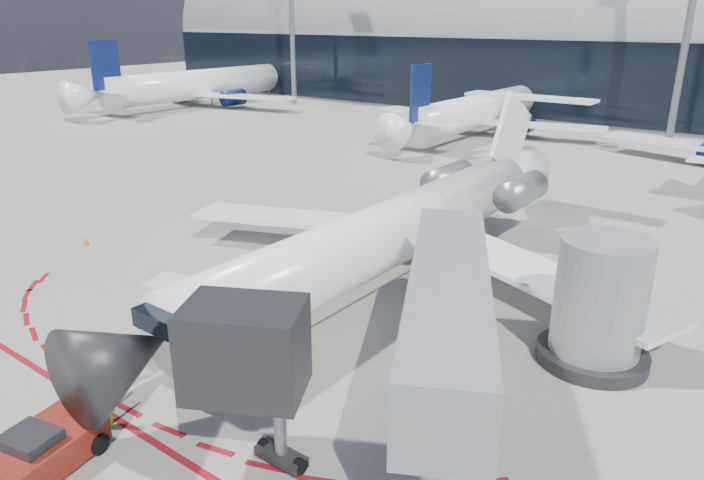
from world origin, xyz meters
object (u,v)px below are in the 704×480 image
Objects in this scene: pushback_tug at (42,450)px; uld_container at (172,304)px; regional_jet at (403,226)px; ramp_worker at (104,403)px.

uld_container is (-4.08, 7.68, 0.42)m from pushback_tug.
regional_jet is 15.65m from ramp_worker.
uld_container reaches higher than pushback_tug.
regional_jet is 12.50× the size of uld_container.
regional_jet is 17.81m from pushback_tug.
uld_container is (-3.79, 5.51, 0.18)m from ramp_worker.
regional_jet is 6.17× the size of pushback_tug.
uld_container is at bearing 105.54° from pushback_tug.
uld_container is (-4.72, -10.00, -1.67)m from regional_jet.
pushback_tug is at bearing -77.06° from uld_container.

